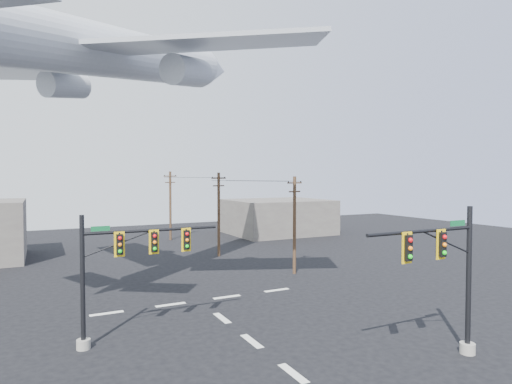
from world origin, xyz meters
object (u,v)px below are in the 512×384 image
utility_pole_a (294,223)px  utility_pole_b (219,213)px  utility_pole_c (170,204)px  signal_mast_far (120,269)px  airliner (124,55)px  signal_mast_near (450,278)px

utility_pole_a → utility_pole_b: bearing=91.2°
utility_pole_b → utility_pole_c: (-1.38, 13.84, 0.14)m
signal_mast_far → airliner: (1.67, 8.21, 12.92)m
signal_mast_far → signal_mast_near: bearing=-33.8°
airliner → signal_mast_near: bearing=-96.1°
signal_mast_near → signal_mast_far: 15.80m
signal_mast_far → utility_pole_a: bearing=30.0°
signal_mast_near → signal_mast_far: signal_mast_near is taller
signal_mast_near → utility_pole_b: bearing=89.8°
signal_mast_far → utility_pole_b: (13.25, 19.85, 0.89)m
utility_pole_c → airliner: airliner is taller
signal_mast_near → utility_pole_c: size_ratio=0.77×
utility_pole_c → airliner: size_ratio=0.35×
utility_pole_b → utility_pole_c: 13.91m
signal_mast_far → utility_pole_b: utility_pole_b is taller
utility_pole_c → airliner: 29.92m
utility_pole_c → utility_pole_a: bearing=-92.8°
signal_mast_near → utility_pole_a: utility_pole_a is taller
utility_pole_b → signal_mast_far: bearing=-138.2°
signal_mast_near → airliner: (-11.46, 17.00, 12.90)m
utility_pole_a → airliner: 18.91m
utility_pole_c → signal_mast_near: bearing=-100.8°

